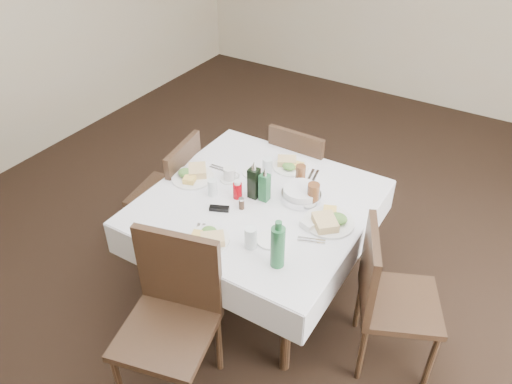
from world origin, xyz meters
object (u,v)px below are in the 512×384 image
(chair_west, at_px, (174,188))
(oil_cruet_green, at_px, (265,186))
(water_w, at_px, (213,188))
(chair_east, at_px, (385,292))
(oil_cruet_dark, at_px, (254,182))
(ketchup_bottle, at_px, (237,190))
(water_n, at_px, (267,167))
(water_s, at_px, (251,237))
(chair_north, at_px, (301,172))
(dining_table, at_px, (258,211))
(bread_basket, at_px, (301,194))
(coffee_mug, at_px, (230,175))
(green_bottle, at_px, (278,246))
(water_e, at_px, (312,192))
(chair_south, at_px, (173,309))

(chair_west, relative_size, oil_cruet_green, 3.91)
(water_w, height_order, oil_cruet_green, oil_cruet_green)
(chair_east, distance_m, oil_cruet_dark, 1.00)
(oil_cruet_dark, height_order, oil_cruet_green, oil_cruet_dark)
(ketchup_bottle, bearing_deg, chair_west, 169.97)
(water_n, bearing_deg, water_s, -66.81)
(water_n, relative_size, ketchup_bottle, 0.98)
(water_w, bearing_deg, ketchup_bottle, 21.30)
(oil_cruet_green, xyz_separation_m, ketchup_bottle, (-0.15, -0.07, -0.04))
(chair_north, xyz_separation_m, chair_east, (0.97, -0.85, 0.02))
(water_s, bearing_deg, dining_table, 116.05)
(chair_west, distance_m, water_n, 0.76)
(water_s, xyz_separation_m, bread_basket, (0.04, 0.53, -0.03))
(coffee_mug, bearing_deg, chair_west, -177.33)
(bread_basket, relative_size, oil_cruet_green, 1.07)
(dining_table, bearing_deg, chair_north, 95.85)
(dining_table, relative_size, water_n, 10.85)
(chair_north, distance_m, chair_west, 0.96)
(coffee_mug, bearing_deg, bread_basket, 6.62)
(oil_cruet_green, distance_m, green_bottle, 0.57)
(bread_basket, bearing_deg, chair_north, 116.42)
(chair_west, bearing_deg, bread_basket, 4.66)
(water_w, distance_m, oil_cruet_dark, 0.27)
(water_n, distance_m, water_e, 0.38)
(green_bottle, bearing_deg, ketchup_bottle, 142.55)
(water_e, height_order, water_w, water_e)
(chair_north, distance_m, water_w, 0.92)
(green_bottle, bearing_deg, oil_cruet_green, 127.51)
(chair_east, relative_size, green_bottle, 3.23)
(bread_basket, distance_m, coffee_mug, 0.50)
(chair_south, height_order, water_s, chair_south)
(water_s, bearing_deg, oil_cruet_green, 110.86)
(chair_south, xyz_separation_m, ketchup_bottle, (-0.10, 0.79, 0.25))
(water_s, height_order, oil_cruet_dark, oil_cruet_dark)
(bread_basket, bearing_deg, water_s, -93.86)
(water_w, relative_size, oil_cruet_green, 0.47)
(bread_basket, distance_m, oil_cruet_dark, 0.30)
(water_w, height_order, ketchup_bottle, ketchup_bottle)
(chair_north, xyz_separation_m, ketchup_bottle, (-0.05, -0.79, 0.30))
(water_s, bearing_deg, bread_basket, 86.14)
(chair_west, relative_size, bread_basket, 3.66)
(water_n, bearing_deg, oil_cruet_green, -63.13)
(chair_west, xyz_separation_m, water_n, (0.66, 0.20, 0.30))
(dining_table, height_order, chair_east, chair_east)
(water_w, relative_size, coffee_mug, 0.81)
(dining_table, height_order, water_s, water_s)
(water_n, xyz_separation_m, ketchup_bottle, (-0.03, -0.32, -0.00))
(water_e, bearing_deg, dining_table, -145.83)
(dining_table, distance_m, chair_east, 0.91)
(chair_north, relative_size, green_bottle, 3.13)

